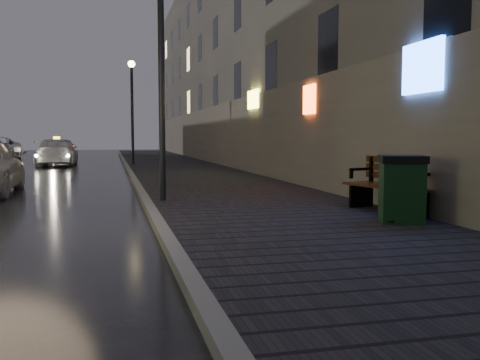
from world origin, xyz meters
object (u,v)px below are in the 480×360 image
object	(u,v)px
lamp_far	(132,99)
taxi_mid	(57,152)
lamp_near	(161,50)
bench	(394,185)
trash_bin	(402,188)
car_far	(64,147)

from	to	relation	value
lamp_far	taxi_mid	size ratio (longest dim) A/B	1.07
lamp_near	bench	bearing A→B (deg)	-35.70
lamp_near	trash_bin	size ratio (longest dim) A/B	4.73
lamp_near	lamp_far	bearing A→B (deg)	90.00
lamp_near	taxi_mid	xyz separation A→B (m)	(-3.96, 18.65, -2.77)
lamp_near	trash_bin	xyz separation A→B (m)	(3.60, -4.01, -2.77)
lamp_near	bench	xyz separation A→B (m)	(4.08, -2.93, -2.82)
lamp_near	car_far	size ratio (longest dim) A/B	1.29
lamp_near	taxi_mid	world-z (taller)	lamp_near
trash_bin	taxi_mid	xyz separation A→B (m)	(-7.56, 22.67, 0.00)
taxi_mid	car_far	world-z (taller)	taxi_mid
bench	lamp_near	bearing A→B (deg)	131.29
trash_bin	car_far	xyz separation A→B (m)	(-8.47, 39.00, -0.02)
bench	taxi_mid	bearing A→B (deg)	97.40
lamp_far	car_far	world-z (taller)	lamp_far
lamp_far	trash_bin	world-z (taller)	lamp_far
lamp_far	lamp_near	bearing A→B (deg)	-90.00
taxi_mid	lamp_near	bearing A→B (deg)	102.00
car_far	taxi_mid	bearing A→B (deg)	88.93
lamp_near	taxi_mid	size ratio (longest dim) A/B	1.07
trash_bin	car_far	world-z (taller)	car_far
lamp_far	taxi_mid	distance (m)	5.51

